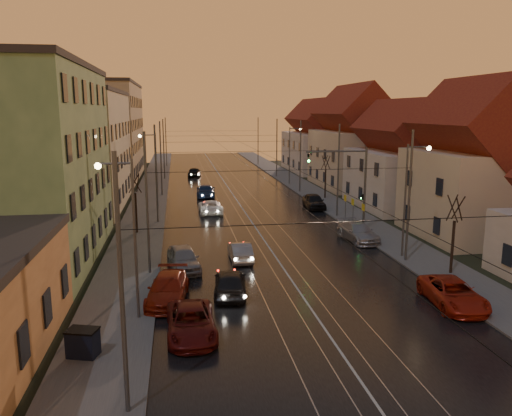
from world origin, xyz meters
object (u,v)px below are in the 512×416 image
driving_car_2 (210,207)px  street_lamp_0 (128,224)px  parked_left_3 (183,259)px  street_lamp_1 (410,189)px  driving_car_1 (240,251)px  parked_left_2 (168,289)px  driving_car_4 (194,172)px  parked_right_2 (314,201)px  driving_car_3 (206,191)px  traffic_light_mast (354,179)px  parked_left_1 (191,322)px  street_lamp_2 (153,164)px  street_lamp_3 (292,150)px  dumpster (83,343)px  parked_right_0 (453,293)px  driving_car_0 (230,282)px  parked_right_1 (358,232)px

driving_car_2 → street_lamp_0: bearing=77.2°
parked_left_3 → street_lamp_1: bearing=-6.3°
driving_car_1 → parked_left_2: (-4.83, -6.92, 0.06)m
parked_left_2 → parked_left_3: size_ratio=1.08×
driving_car_4 → parked_left_3: bearing=95.0°
street_lamp_0 → parked_left_2: 5.03m
parked_left_2 → parked_left_3: bearing=87.1°
driving_car_4 → parked_right_2: bearing=120.5°
street_lamp_1 → driving_car_3: bearing=114.5°
parked_left_3 → parked_left_2: bearing=-107.5°
traffic_light_mast → parked_left_1: 23.46m
street_lamp_1 → street_lamp_2: (-18.21, 20.00, 0.00)m
street_lamp_2 → street_lamp_1: bearing=-47.7°
street_lamp_0 → parked_left_2: street_lamp_0 is taller
street_lamp_2 → parked_left_1: 30.62m
street_lamp_3 → dumpster: (-19.89, -47.71, -4.19)m
parked_left_2 → parked_left_3: 5.44m
driving_car_3 → parked_left_2: bearing=86.3°
parked_left_3 → parked_right_0: 16.33m
driving_car_3 → parked_left_3: 27.96m
street_lamp_0 → driving_car_4: size_ratio=1.78×
street_lamp_2 → parked_right_0: street_lamp_2 is taller
driving_car_4 → parked_left_3: (-2.41, -46.68, 0.01)m
driving_car_3 → parked_left_3: size_ratio=1.16×
driving_car_0 → driving_car_1: size_ratio=1.11×
parked_left_1 → dumpster: 4.76m
parked_left_1 → parked_left_3: 9.80m
street_lamp_3 → driving_car_4: (-13.17, 10.28, -4.12)m
driving_car_0 → street_lamp_1: bearing=-151.7°
parked_left_3 → parked_right_2: (13.98, 18.82, 0.01)m
parked_right_2 → dumpster: bearing=-118.9°
driving_car_3 → driving_car_4: 18.91m
street_lamp_2 → dumpster: size_ratio=6.67×
street_lamp_1 → parked_left_3: 16.12m
traffic_light_mast → dumpster: 27.50m
street_lamp_1 → parked_right_2: (-1.60, 18.42, -4.10)m
street_lamp_3 → driving_car_0: (-13.05, -41.28, -4.14)m
driving_car_2 → driving_car_4: 28.68m
driving_car_2 → dumpster: bearing=75.6°
driving_car_4 → parked_left_3: size_ratio=0.98×
parked_right_1 → dumpster: (-18.17, -16.64, -0.02)m
parked_left_2 → street_lamp_2: bearing=100.7°
driving_car_4 → street_lamp_3: bearing=150.0°
traffic_light_mast → parked_right_2: size_ratio=1.56×
traffic_light_mast → parked_right_0: size_ratio=1.44×
street_lamp_3 → driving_car_0: size_ratio=1.82×
street_lamp_3 → parked_left_1: street_lamp_3 is taller
driving_car_2 → parked_right_2: size_ratio=1.05×
driving_car_0 → parked_right_2: size_ratio=0.95×
parked_left_1 → parked_right_0: (13.84, 1.45, 0.03)m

